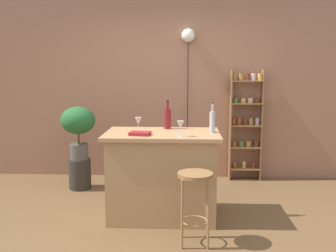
{
  "coord_description": "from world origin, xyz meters",
  "views": [
    {
      "loc": [
        0.25,
        -3.78,
        1.67
      ],
      "look_at": [
        0.05,
        0.55,
        0.99
      ],
      "focal_mm": 40.74,
      "sensor_mm": 36.0,
      "label": 1
    }
  ],
  "objects": [
    {
      "name": "kitchen_counter",
      "position": [
        0.0,
        0.3,
        0.48
      ],
      "size": [
        1.25,
        0.76,
        0.96
      ],
      "color": "#A87F51",
      "rests_on": "ground"
    },
    {
      "name": "bottle_vinegar",
      "position": [
        0.54,
        0.32,
        1.08
      ],
      "size": [
        0.06,
        0.06,
        0.33
      ],
      "color": "#B2B2B7",
      "rests_on": "kitchen_counter"
    },
    {
      "name": "wine_glass_center",
      "position": [
        0.2,
        0.06,
        1.07
      ],
      "size": [
        0.07,
        0.07,
        0.16
      ],
      "color": "silver",
      "rests_on": "kitchen_counter"
    },
    {
      "name": "cookbook",
      "position": [
        -0.22,
        0.13,
        0.97
      ],
      "size": [
        0.23,
        0.18,
        0.03
      ],
      "primitive_type": "cube",
      "rotation": [
        0.0,
        0.0,
        -0.15
      ],
      "color": "maroon",
      "rests_on": "kitchen_counter"
    },
    {
      "name": "back_wall",
      "position": [
        0.0,
        1.95,
        1.4
      ],
      "size": [
        6.4,
        0.1,
        2.8
      ],
      "primitive_type": "cube",
      "color": "#9E6B51",
      "rests_on": "ground"
    },
    {
      "name": "spice_shelf",
      "position": [
        1.13,
        1.79,
        0.85
      ],
      "size": [
        0.46,
        0.18,
        1.62
      ],
      "color": "olive",
      "rests_on": "ground"
    },
    {
      "name": "plant_stool",
      "position": [
        -1.2,
        1.24,
        0.21
      ],
      "size": [
        0.3,
        0.3,
        0.41
      ],
      "primitive_type": "cylinder",
      "color": "#2D2823",
      "rests_on": "ground"
    },
    {
      "name": "wine_glass_left",
      "position": [
        -0.26,
        0.31,
        1.07
      ],
      "size": [
        0.07,
        0.07,
        0.16
      ],
      "color": "silver",
      "rests_on": "kitchen_counter"
    },
    {
      "name": "potted_plant",
      "position": [
        -1.2,
        1.24,
        0.89
      ],
      "size": [
        0.46,
        0.42,
        0.72
      ],
      "color": "#514C47",
      "rests_on": "plant_stool"
    },
    {
      "name": "bottle_spirits_clear",
      "position": [
        0.04,
        0.56,
        1.08
      ],
      "size": [
        0.08,
        0.08,
        0.33
      ],
      "color": "maroon",
      "rests_on": "kitchen_counter"
    },
    {
      "name": "bar_stool",
      "position": [
        0.35,
        -0.35,
        0.51
      ],
      "size": [
        0.33,
        0.33,
        0.69
      ],
      "color": "#997047",
      "rests_on": "ground"
    },
    {
      "name": "pendant_globe_light",
      "position": [
        0.28,
        1.84,
        2.07
      ],
      "size": [
        0.2,
        0.2,
        2.21
      ],
      "color": "black",
      "rests_on": "ground"
    },
    {
      "name": "ground",
      "position": [
        0.0,
        0.0,
        0.0
      ],
      "size": [
        12.0,
        12.0,
        0.0
      ],
      "primitive_type": "plane",
      "color": "brown"
    }
  ]
}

